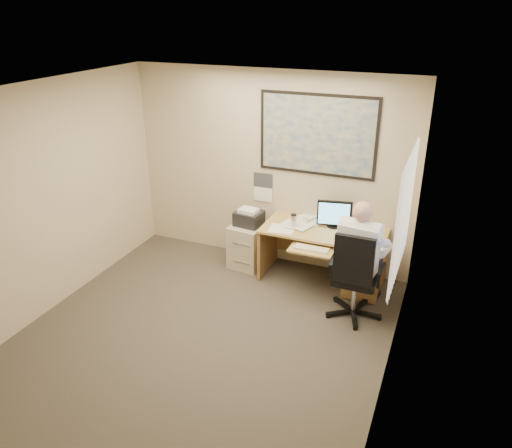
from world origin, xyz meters
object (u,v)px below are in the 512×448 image
at_px(desk, 348,255).
at_px(filing_cabinet, 249,241).
at_px(person, 358,260).
at_px(office_chair, 354,292).

bearing_deg(desk, filing_cabinet, 179.13).
xyz_separation_m(filing_cabinet, person, (1.66, -0.65, 0.35)).
xyz_separation_m(office_chair, person, (-0.00, 0.08, 0.39)).
bearing_deg(desk, office_chair, -71.51).
height_order(desk, person, person).
distance_m(desk, office_chair, 0.76).
height_order(desk, filing_cabinet, desk).
xyz_separation_m(desk, person, (0.24, -0.63, 0.29)).
relative_size(filing_cabinet, office_chair, 0.76).
distance_m(filing_cabinet, office_chair, 1.81).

